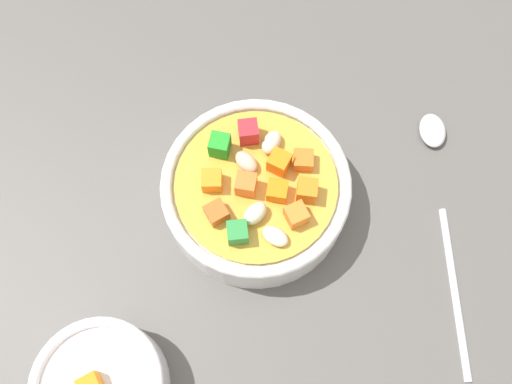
# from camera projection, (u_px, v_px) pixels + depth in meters

# --- Properties ---
(ground_plane) EXTENTS (1.40, 1.40, 0.02)m
(ground_plane) POSITION_uv_depth(u_px,v_px,m) (256.00, 205.00, 0.50)
(ground_plane) COLOR #565451
(soup_bowl_main) EXTENTS (0.16, 0.16, 0.06)m
(soup_bowl_main) POSITION_uv_depth(u_px,v_px,m) (256.00, 191.00, 0.46)
(soup_bowl_main) COLOR white
(soup_bowl_main) RESTS_ON ground_plane
(spoon) EXTENTS (0.11, 0.22, 0.01)m
(spoon) POSITION_uv_depth(u_px,v_px,m) (441.00, 191.00, 0.48)
(spoon) COLOR silver
(spoon) RESTS_ON ground_plane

